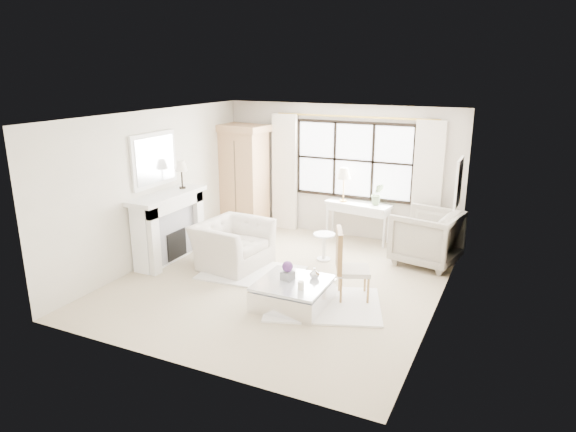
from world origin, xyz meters
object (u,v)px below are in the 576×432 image
object	(u,v)px
armoire	(242,176)
console_table	(357,222)
coffee_table	(293,294)
club_armchair	(233,244)

from	to	relation	value
armoire	console_table	distance (m)	2.68
armoire	coffee_table	xyz separation A→B (m)	(2.62, -3.07, -0.96)
console_table	coffee_table	size ratio (longest dim) A/B	1.33
armoire	console_table	world-z (taller)	armoire
club_armchair	coffee_table	xyz separation A→B (m)	(1.63, -0.99, -0.22)
console_table	coffee_table	bearing A→B (deg)	-80.82
club_armchair	armoire	bearing A→B (deg)	32.07
console_table	coffee_table	xyz separation A→B (m)	(0.05, -3.21, -0.22)
club_armchair	coffee_table	distance (m)	1.92
club_armchair	coffee_table	world-z (taller)	club_armchair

